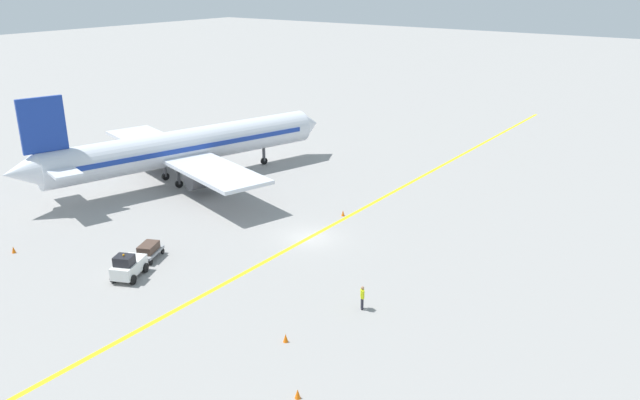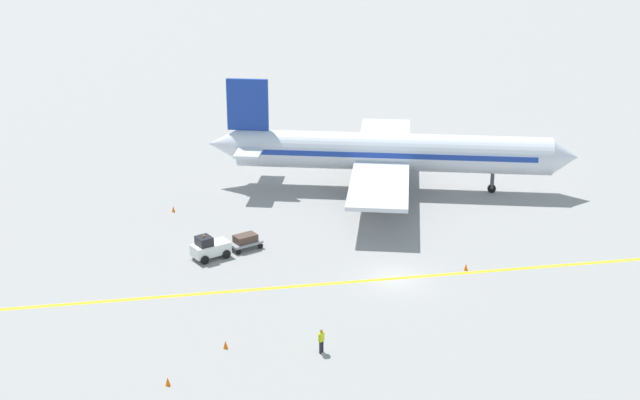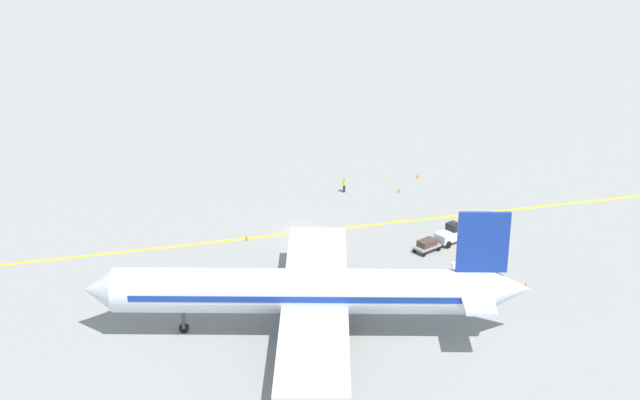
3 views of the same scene
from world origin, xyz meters
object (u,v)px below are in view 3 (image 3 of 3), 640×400
(traffic_cone_far_edge, at_px, (247,238))
(ground_crew_worker, at_px, (344,185))
(traffic_cone_near_nose, at_px, (399,190))
(traffic_cone_by_wingtip, at_px, (526,285))
(baggage_tug_white, at_px, (450,234))
(airplane_at_gate, at_px, (308,292))
(baggage_cart_trailing, at_px, (427,244))
(traffic_cone_mid_apron, at_px, (418,176))

(traffic_cone_far_edge, bearing_deg, ground_crew_worker, -51.95)
(ground_crew_worker, xyz_separation_m, traffic_cone_near_nose, (-1.66, -6.02, -0.63))
(traffic_cone_by_wingtip, bearing_deg, baggage_tug_white, 13.39)
(traffic_cone_near_nose, bearing_deg, baggage_tug_white, -179.70)
(airplane_at_gate, bearing_deg, traffic_cone_by_wingtip, -82.98)
(baggage_tug_white, xyz_separation_m, ground_crew_worker, (16.25, 6.10, 0.01))
(baggage_tug_white, relative_size, baggage_cart_trailing, 1.14)
(airplane_at_gate, height_order, traffic_cone_near_nose, airplane_at_gate)
(airplane_at_gate, xyz_separation_m, ground_crew_worker, (29.79, -11.96, -2.80))
(traffic_cone_by_wingtip, distance_m, traffic_cone_far_edge, 27.71)
(ground_crew_worker, height_order, traffic_cone_far_edge, ground_crew_worker)
(baggage_cart_trailing, distance_m, traffic_cone_near_nose, 16.24)
(ground_crew_worker, distance_m, traffic_cone_far_edge, 16.90)
(ground_crew_worker, xyz_separation_m, traffic_cone_far_edge, (-10.41, 13.30, -0.63))
(baggage_cart_trailing, distance_m, traffic_cone_by_wingtip, 11.15)
(baggage_cart_trailing, xyz_separation_m, traffic_cone_far_edge, (7.21, 16.40, -0.49))
(traffic_cone_near_nose, relative_size, traffic_cone_mid_apron, 1.00)
(baggage_cart_trailing, height_order, traffic_cone_mid_apron, baggage_cart_trailing)
(baggage_tug_white, bearing_deg, traffic_cone_by_wingtip, -166.61)
(baggage_tug_white, bearing_deg, traffic_cone_near_nose, 0.30)
(airplane_at_gate, xyz_separation_m, baggage_cart_trailing, (12.16, -15.06, -2.95))
(traffic_cone_mid_apron, bearing_deg, baggage_cart_trailing, 161.30)
(traffic_cone_mid_apron, bearing_deg, ground_crew_worker, 102.50)
(traffic_cone_near_nose, height_order, traffic_cone_by_wingtip, same)
(ground_crew_worker, distance_m, traffic_cone_near_nose, 6.28)
(airplane_at_gate, distance_m, baggage_tug_white, 22.74)
(baggage_cart_trailing, relative_size, traffic_cone_by_wingtip, 5.36)
(baggage_tug_white, bearing_deg, baggage_cart_trailing, 114.54)
(traffic_cone_mid_apron, bearing_deg, traffic_cone_near_nose, 135.40)
(baggage_cart_trailing, xyz_separation_m, traffic_cone_by_wingtip, (-9.62, -5.62, -0.49))
(traffic_cone_mid_apron, relative_size, traffic_cone_by_wingtip, 1.00)
(traffic_cone_near_nose, relative_size, traffic_cone_by_wingtip, 1.00)
(traffic_cone_by_wingtip, bearing_deg, traffic_cone_mid_apron, -2.12)
(airplane_at_gate, bearing_deg, traffic_cone_mid_apron, -34.25)
(baggage_tug_white, xyz_separation_m, traffic_cone_near_nose, (14.59, 0.08, -0.63))
(airplane_at_gate, height_order, traffic_cone_mid_apron, airplane_at_gate)
(ground_crew_worker, height_order, traffic_cone_by_wingtip, ground_crew_worker)
(traffic_cone_mid_apron, relative_size, traffic_cone_far_edge, 1.00)
(baggage_tug_white, height_order, ground_crew_worker, baggage_tug_white)
(traffic_cone_by_wingtip, xyz_separation_m, traffic_cone_far_edge, (16.83, 22.01, 0.00))
(ground_crew_worker, distance_m, traffic_cone_by_wingtip, 28.60)
(baggage_tug_white, bearing_deg, traffic_cone_far_edge, 73.24)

